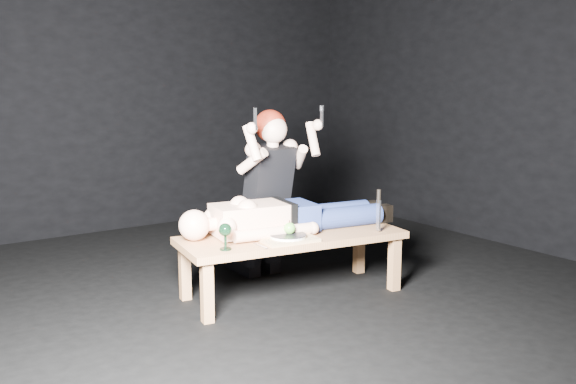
% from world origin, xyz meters
% --- Properties ---
extents(ground, '(5.00, 5.00, 0.00)m').
position_xyz_m(ground, '(0.00, 0.00, 0.00)').
color(ground, black).
rests_on(ground, ground).
extents(back_wall, '(5.00, 0.00, 5.00)m').
position_xyz_m(back_wall, '(0.00, 2.50, 1.50)').
color(back_wall, black).
rests_on(back_wall, ground).
extents(table, '(1.69, 0.84, 0.45)m').
position_xyz_m(table, '(-0.01, -0.24, 0.23)').
color(table, '#A8744C').
rests_on(table, ground).
extents(lying_man, '(1.73, 0.76, 0.27)m').
position_xyz_m(lying_man, '(0.06, -0.12, 0.59)').
color(lying_man, beige).
rests_on(lying_man, table).
extents(kneeling_woman, '(0.74, 0.82, 1.36)m').
position_xyz_m(kneeling_woman, '(0.08, 0.27, 0.68)').
color(kneeling_woman, black).
rests_on(kneeling_woman, ground).
extents(serving_tray, '(0.41, 0.32, 0.02)m').
position_xyz_m(serving_tray, '(-0.14, -0.37, 0.46)').
color(serving_tray, tan).
rests_on(serving_tray, table).
extents(plate, '(0.28, 0.28, 0.02)m').
position_xyz_m(plate, '(-0.14, -0.37, 0.48)').
color(plate, white).
rests_on(plate, serving_tray).
extents(apple, '(0.08, 0.08, 0.08)m').
position_xyz_m(apple, '(-0.12, -0.36, 0.53)').
color(apple, '#4E9B2F').
rests_on(apple, plate).
extents(goblet, '(0.10, 0.10, 0.18)m').
position_xyz_m(goblet, '(-0.61, -0.33, 0.54)').
color(goblet, black).
rests_on(goblet, table).
extents(fork_flat, '(0.02, 0.17, 0.01)m').
position_xyz_m(fork_flat, '(-0.37, -0.39, 0.45)').
color(fork_flat, '#B2B2B7').
rests_on(fork_flat, table).
extents(knife_flat, '(0.09, 0.16, 0.01)m').
position_xyz_m(knife_flat, '(0.03, -0.41, 0.45)').
color(knife_flat, '#B2B2B7').
rests_on(knife_flat, table).
extents(spoon_flat, '(0.14, 0.13, 0.01)m').
position_xyz_m(spoon_flat, '(0.01, -0.34, 0.45)').
color(spoon_flat, '#B2B2B7').
rests_on(spoon_flat, table).
extents(carving_knife, '(0.05, 0.05, 0.31)m').
position_xyz_m(carving_knife, '(0.55, -0.53, 0.61)').
color(carving_knife, '#B2B2B7').
rests_on(carving_knife, table).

